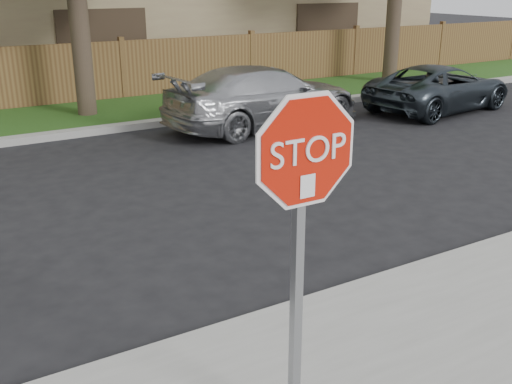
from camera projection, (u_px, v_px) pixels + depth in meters
ground at (119, 364)px, 5.17m from camera, size 90.00×90.00×0.00m
stop_sign at (303, 199)px, 3.77m from camera, size 1.01×0.13×2.55m
sedan_right at (264, 97)px, 13.25m from camera, size 4.85×2.37×1.36m
sedan_far_right at (440, 88)px, 14.95m from camera, size 4.32×2.40×1.14m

